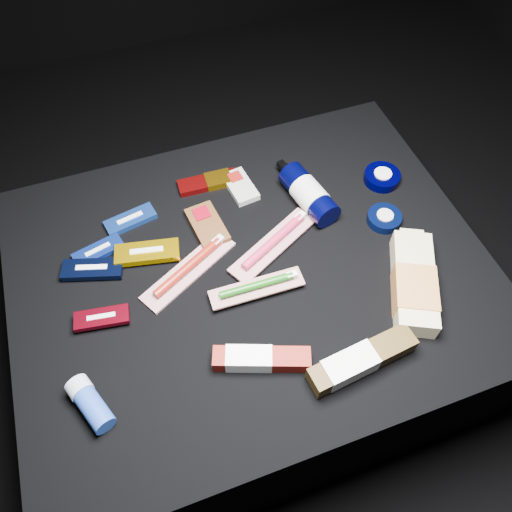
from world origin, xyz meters
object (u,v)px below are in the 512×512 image
object	(u,v)px
lotion_bottle	(309,194)
bodywash_bottle	(414,284)
toothpaste_carton_red	(257,359)
deodorant_stick	(90,403)

from	to	relation	value
lotion_bottle	bodywash_bottle	xyz separation A→B (m)	(0.11, -0.28, -0.01)
lotion_bottle	bodywash_bottle	distance (m)	0.30
bodywash_bottle	toothpaste_carton_red	bearing A→B (deg)	-146.95
lotion_bottle	deodorant_stick	bearing A→B (deg)	-161.87
bodywash_bottle	deodorant_stick	size ratio (longest dim) A/B	2.15
bodywash_bottle	toothpaste_carton_red	xyz separation A→B (m)	(-0.35, -0.04, -0.01)
lotion_bottle	toothpaste_carton_red	world-z (taller)	lotion_bottle
bodywash_bottle	deodorant_stick	xyz separation A→B (m)	(-0.65, -0.02, -0.00)
deodorant_stick	toothpaste_carton_red	bearing A→B (deg)	-25.49
lotion_bottle	bodywash_bottle	world-z (taller)	lotion_bottle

